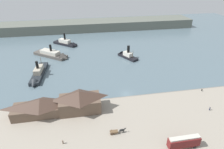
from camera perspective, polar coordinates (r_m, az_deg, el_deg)
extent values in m
plane|color=slate|center=(87.04, 4.35, -5.89)|extent=(320.00, 320.00, 0.00)
cube|color=#9E9384|center=(70.55, 8.81, -15.63)|extent=(110.00, 36.00, 1.20)
cube|color=gray|center=(83.93, 4.96, -7.00)|extent=(110.00, 0.80, 1.00)
cube|color=brown|center=(77.60, -20.57, -10.04)|extent=(21.13, 7.48, 4.06)
pyramid|color=#473328|center=(75.54, -21.04, -7.96)|extent=(21.56, 7.85, 2.96)
cube|color=brown|center=(75.36, -9.69, -8.81)|extent=(15.75, 8.64, 5.68)
pyramid|color=#473328|center=(72.78, -9.98, -6.09)|extent=(16.06, 9.07, 3.06)
cube|color=maroon|center=(65.26, 21.02, -18.61)|extent=(10.10, 2.26, 3.02)
cube|color=beige|center=(64.02, 21.31, -17.54)|extent=(9.69, 1.58, 0.50)
cylinder|color=black|center=(68.87, 22.93, -18.35)|extent=(0.90, 0.18, 0.90)
cylinder|color=black|center=(67.69, 23.94, -19.66)|extent=(0.90, 0.18, 0.90)
cylinder|color=black|center=(65.84, 17.39, -19.79)|extent=(0.90, 0.18, 0.90)
cube|color=brown|center=(66.34, 0.62, -17.02)|extent=(2.65, 1.30, 0.50)
cylinder|color=#4C3828|center=(66.87, -0.19, -16.85)|extent=(1.20, 0.10, 1.20)
cylinder|color=#4C3828|center=(65.98, 0.02, -17.66)|extent=(1.20, 0.10, 1.20)
ellipsoid|color=black|center=(66.57, 3.03, -16.55)|extent=(2.00, 0.70, 0.90)
ellipsoid|color=black|center=(66.38, 4.00, -16.09)|extent=(0.70, 0.32, 0.44)
cylinder|color=black|center=(67.24, 3.49, -16.72)|extent=(0.16, 0.16, 1.00)
cylinder|color=black|center=(66.97, 3.57, -16.96)|extent=(0.16, 0.16, 1.00)
cylinder|color=black|center=(67.04, 2.45, -16.86)|extent=(0.16, 0.16, 1.00)
cylinder|color=black|center=(66.77, 2.53, -17.10)|extent=(0.16, 0.16, 1.00)
cylinder|color=#6B5B4C|center=(65.56, -14.73, -19.28)|extent=(0.39, 0.39, 1.32)
sphere|color=#CCA889|center=(64.99, -14.82, -18.82)|extent=(0.24, 0.24, 0.24)
cylinder|color=#33384C|center=(84.78, 27.62, -9.22)|extent=(0.41, 0.41, 1.40)
sphere|color=#CCA889|center=(84.31, 27.75, -8.77)|extent=(0.26, 0.26, 0.26)
cylinder|color=black|center=(95.82, 25.67, -4.29)|extent=(0.44, 0.44, 0.90)
cube|color=black|center=(122.16, 4.82, 5.37)|extent=(11.35, 14.73, 1.44)
cone|color=black|center=(126.85, 2.49, 6.38)|extent=(4.86, 4.34, 4.11)
cube|color=silver|center=(121.38, 4.86, 6.22)|extent=(5.86, 6.72, 2.51)
cylinder|color=black|center=(119.91, 5.01, 7.70)|extent=(1.75, 1.75, 4.36)
cylinder|color=brown|center=(118.20, 6.38, 6.12)|extent=(0.24, 0.24, 4.88)
cube|color=#23282D|center=(108.99, -21.25, 0.36)|extent=(6.66, 24.16, 1.89)
cone|color=#23282D|center=(99.06, -22.76, -2.96)|extent=(4.77, 4.60, 4.47)
cube|color=#B2A893|center=(108.01, -21.46, 1.39)|extent=(4.09, 9.22, 2.54)
cylinder|color=black|center=(106.02, -21.86, 2.74)|extent=(1.40, 1.40, 3.87)
cylinder|color=brown|center=(113.68, -20.78, 3.66)|extent=(0.24, 0.24, 5.17)
cube|color=black|center=(148.85, -14.11, 9.09)|extent=(18.20, 16.24, 1.64)
cone|color=black|center=(142.68, -11.20, 8.54)|extent=(5.62, 5.78, 4.62)
cube|color=silver|center=(148.16, -14.21, 9.86)|extent=(9.28, 8.54, 2.63)
cylinder|color=black|center=(146.73, -14.26, 11.20)|extent=(1.43, 1.43, 4.79)
cube|color=#514C47|center=(130.82, -18.22, 5.70)|extent=(23.17, 19.64, 1.77)
cone|color=#514C47|center=(123.11, -14.15, 4.83)|extent=(7.02, 7.35, 5.95)
cube|color=beige|center=(130.09, -18.35, 6.49)|extent=(13.55, 11.89, 2.18)
cylinder|color=black|center=(128.24, -18.21, 7.71)|extent=(1.47, 1.47, 4.10)
cube|color=#60665B|center=(185.49, -4.03, 14.84)|extent=(180.00, 24.00, 8.00)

